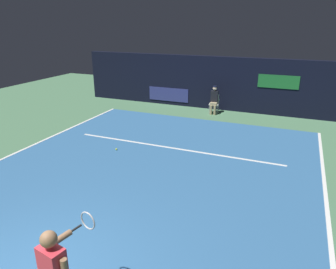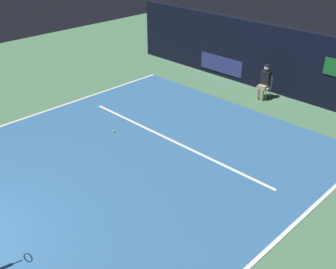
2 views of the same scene
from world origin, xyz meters
name	(u,v)px [view 1 (image 1 of 2)]	position (x,y,z in m)	size (l,w,h in m)	color
ground_plane	(148,172)	(0.00, 4.70, 0.00)	(28.86, 28.86, 0.00)	#4C7A56
court_surface	(148,172)	(0.00, 4.70, 0.01)	(9.62, 11.41, 0.01)	#336699
line_sideline_left	(327,206)	(4.76, 4.70, 0.01)	(0.10, 11.41, 0.01)	white
line_sideline_right	(26,148)	(-4.76, 4.70, 0.01)	(0.10, 11.41, 0.01)	white
line_service	(173,148)	(0.00, 6.70, 0.01)	(7.50, 0.10, 0.01)	white
back_wall	(217,83)	(0.00, 12.50, 1.30)	(14.43, 0.33, 2.60)	black
line_judge_on_chair	(214,99)	(0.13, 11.60, 0.69)	(0.48, 0.56, 1.32)	white
tennis_ball	(116,149)	(-1.75, 5.79, 0.05)	(0.07, 0.07, 0.07)	#CCE033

